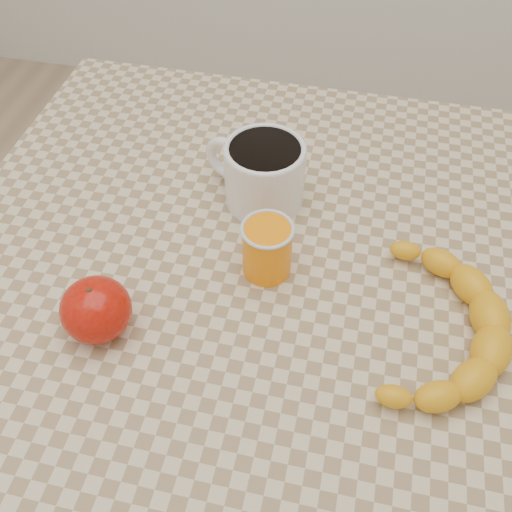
% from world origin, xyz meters
% --- Properties ---
extents(ground, '(3.00, 3.00, 0.00)m').
position_xyz_m(ground, '(0.00, 0.00, 0.00)').
color(ground, tan).
rests_on(ground, ground).
extents(table, '(0.80, 0.80, 0.75)m').
position_xyz_m(table, '(0.00, 0.00, 0.66)').
color(table, beige).
rests_on(table, ground).
extents(coffee_mug, '(0.16, 0.13, 0.09)m').
position_xyz_m(coffee_mug, '(-0.02, 0.12, 0.80)').
color(coffee_mug, white).
rests_on(coffee_mug, table).
extents(orange_juice_glass, '(0.06, 0.06, 0.07)m').
position_xyz_m(orange_juice_glass, '(0.01, -0.00, 0.79)').
color(orange_juice_glass, orange).
rests_on(orange_juice_glass, table).
extents(apple, '(0.09, 0.09, 0.07)m').
position_xyz_m(apple, '(-0.15, -0.12, 0.79)').
color(apple, '#9E0A05').
rests_on(apple, table).
extents(banana, '(0.28, 0.33, 0.04)m').
position_xyz_m(banana, '(0.21, -0.05, 0.77)').
color(banana, gold).
rests_on(banana, table).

